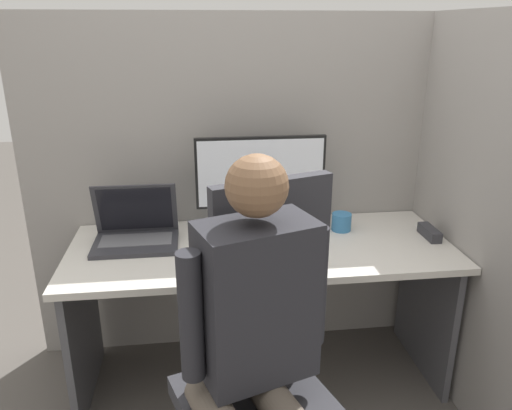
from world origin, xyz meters
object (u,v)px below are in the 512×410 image
(laptop, at_px, (136,233))
(coffee_mug, at_px, (341,222))
(stapler, at_px, (430,233))
(office_chair, at_px, (263,353))
(paper_box, at_px, (261,224))
(person, at_px, (253,340))
(monitor, at_px, (261,177))
(carrot_toy, at_px, (256,263))

(laptop, relative_size, coffee_mug, 3.99)
(coffee_mug, bearing_deg, stapler, -19.66)
(laptop, distance_m, stapler, 1.33)
(stapler, relative_size, office_chair, 0.13)
(paper_box, distance_m, stapler, 0.78)
(person, bearing_deg, paper_box, 80.99)
(office_chair, bearing_deg, laptop, 124.86)
(monitor, height_order, stapler, monitor)
(paper_box, xyz_separation_m, stapler, (0.75, -0.18, -0.01))
(stapler, bearing_deg, paper_box, 166.29)
(paper_box, distance_m, person, 0.95)
(laptop, xyz_separation_m, office_chair, (0.48, -0.68, -0.18))
(monitor, distance_m, coffee_mug, 0.44)
(paper_box, relative_size, person, 0.23)
(paper_box, xyz_separation_m, office_chair, (-0.09, -0.77, -0.16))
(laptop, height_order, stapler, laptop)
(stapler, distance_m, carrot_toy, 0.85)
(laptop, bearing_deg, carrot_toy, -31.01)
(coffee_mug, bearing_deg, office_chair, -123.16)
(office_chair, xyz_separation_m, person, (-0.06, -0.17, 0.17))
(laptop, bearing_deg, coffee_mug, 2.26)
(monitor, distance_m, carrot_toy, 0.46)
(stapler, xyz_separation_m, carrot_toy, (-0.82, -0.20, -0.01))
(carrot_toy, distance_m, office_chair, 0.41)
(monitor, xyz_separation_m, carrot_toy, (-0.07, -0.39, -0.24))
(stapler, xyz_separation_m, office_chair, (-0.85, -0.59, -0.15))
(monitor, height_order, coffee_mug, monitor)
(monitor, relative_size, coffee_mug, 6.50)
(monitor, distance_m, laptop, 0.61)
(monitor, bearing_deg, person, -98.99)
(carrot_toy, relative_size, person, 0.10)
(paper_box, bearing_deg, carrot_toy, -100.06)
(paper_box, bearing_deg, monitor, 90.00)
(paper_box, xyz_separation_m, monitor, (0.00, 0.00, 0.23))
(paper_box, relative_size, coffee_mug, 3.28)
(carrot_toy, bearing_deg, coffee_mug, 37.08)
(carrot_toy, bearing_deg, monitor, 80.01)
(laptop, distance_m, person, 0.95)
(stapler, height_order, coffee_mug, coffee_mug)
(person, bearing_deg, coffee_mug, 59.31)
(paper_box, xyz_separation_m, coffee_mug, (0.38, -0.05, 0.01))
(stapler, bearing_deg, monitor, 166.09)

